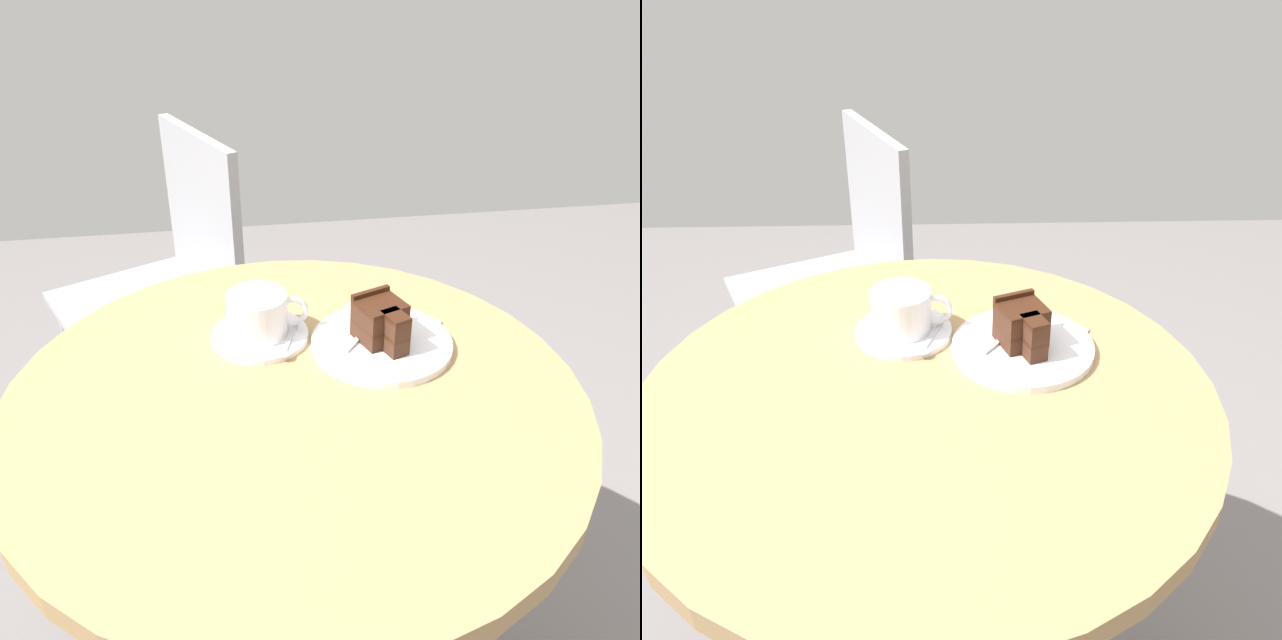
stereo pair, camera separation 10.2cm
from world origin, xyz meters
TOP-DOWN VIEW (x-y plane):
  - cafe_table at (0.00, 0.00)m, footprint 0.80×0.80m
  - saucer at (-0.04, 0.14)m, footprint 0.15×0.15m
  - coffee_cup at (-0.04, 0.15)m, footprint 0.13×0.09m
  - teaspoon at (0.00, 0.10)m, footprint 0.05×0.10m
  - cake_plate at (0.14, 0.09)m, footprint 0.21×0.21m
  - cake_slice at (0.14, 0.09)m, footprint 0.08×0.10m
  - fork at (0.14, 0.14)m, footprint 0.11×0.13m
  - napkin at (0.15, 0.12)m, footprint 0.22×0.22m
  - cafe_chair at (-0.22, 0.75)m, footprint 0.51×0.51m

SIDE VIEW (x-z plane):
  - cafe_chair at x=-0.22m, z-range 0.09..0.95m
  - cafe_table at x=0.00m, z-range 0.24..0.97m
  - napkin at x=0.15m, z-range 0.72..0.73m
  - saucer at x=-0.04m, z-range 0.72..0.73m
  - cake_plate at x=0.14m, z-range 0.72..0.73m
  - teaspoon at x=0.00m, z-range 0.73..0.73m
  - fork at x=0.14m, z-range 0.73..0.74m
  - coffee_cup at x=-0.04m, z-range 0.73..0.80m
  - cake_slice at x=0.14m, z-range 0.73..0.80m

